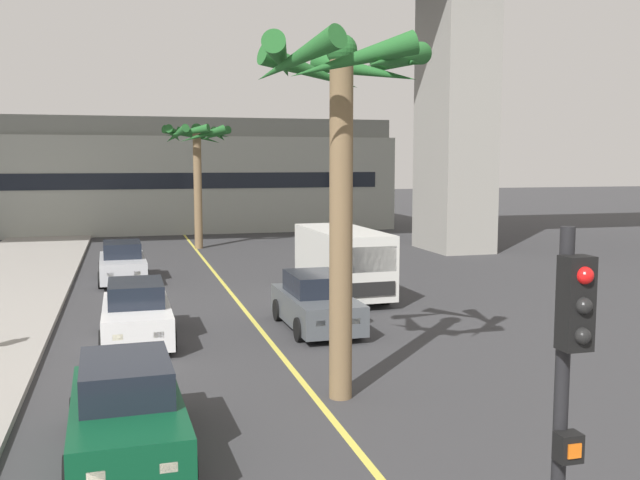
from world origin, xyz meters
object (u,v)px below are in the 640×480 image
at_px(delivery_van, 343,260).
at_px(palm_tree_mid_median, 342,113).
at_px(palm_tree_near_median, 197,146).
at_px(car_queue_third, 123,263).
at_px(car_queue_fourth, 136,314).
at_px(car_queue_second, 316,303).
at_px(car_queue_front, 127,412).
at_px(traffic_light_median_near, 566,408).

relative_size(delivery_van, palm_tree_mid_median, 0.75).
bearing_deg(palm_tree_near_median, car_queue_third, -111.64).
xyz_separation_m(car_queue_third, palm_tree_near_median, (3.91, 9.85, 4.74)).
bearing_deg(car_queue_fourth, car_queue_second, 1.32).
distance_m(car_queue_fourth, palm_tree_mid_median, 8.46).
relative_size(car_queue_fourth, palm_tree_near_median, 0.62).
distance_m(car_queue_front, car_queue_second, 9.21).
height_order(car_queue_second, car_queue_third, same).
bearing_deg(delivery_van, palm_tree_mid_median, -107.29).
bearing_deg(palm_tree_near_median, traffic_light_median_near, -90.53).
distance_m(car_queue_front, palm_tree_near_median, 27.60).
bearing_deg(traffic_light_median_near, car_queue_fourth, 103.00).
xyz_separation_m(delivery_van, palm_tree_mid_median, (-3.11, -10.00, 4.34)).
height_order(car_queue_second, delivery_van, delivery_van).
xyz_separation_m(traffic_light_median_near, palm_tree_mid_median, (0.63, 8.29, 2.91)).
bearing_deg(traffic_light_median_near, car_queue_third, 98.69).
distance_m(palm_tree_near_median, palm_tree_mid_median, 25.13).
distance_m(car_queue_third, traffic_light_median_near, 23.93).
xyz_separation_m(car_queue_third, delivery_van, (7.34, -5.28, 0.57)).
height_order(car_queue_front, delivery_van, delivery_van).
height_order(car_queue_fourth, traffic_light_median_near, traffic_light_median_near).
bearing_deg(car_queue_front, car_queue_third, 90.32).
xyz_separation_m(car_queue_second, palm_tree_near_median, (-1.36, 19.30, 4.74)).
relative_size(car_queue_third, palm_tree_mid_median, 0.58).
relative_size(traffic_light_median_near, palm_tree_near_median, 0.63).
height_order(delivery_van, traffic_light_median_near, traffic_light_median_near).
bearing_deg(car_queue_front, palm_tree_mid_median, 23.40).
xyz_separation_m(car_queue_front, car_queue_second, (5.18, 7.62, 0.00)).
height_order(car_queue_third, traffic_light_median_near, traffic_light_median_near).
relative_size(delivery_van, traffic_light_median_near, 1.26).
height_order(car_queue_second, traffic_light_median_near, traffic_light_median_near).
distance_m(car_queue_fourth, delivery_van, 8.21).
height_order(car_queue_front, palm_tree_mid_median, palm_tree_mid_median).
relative_size(car_queue_third, traffic_light_median_near, 0.99).
bearing_deg(car_queue_second, palm_tree_mid_median, -100.12).
relative_size(car_queue_second, palm_tree_mid_median, 0.58).
height_order(car_queue_second, palm_tree_near_median, palm_tree_near_median).
bearing_deg(palm_tree_near_median, delivery_van, -77.21).
distance_m(car_queue_second, traffic_light_median_near, 14.36).
height_order(car_queue_front, palm_tree_near_median, palm_tree_near_median).
distance_m(traffic_light_median_near, palm_tree_mid_median, 8.81).
xyz_separation_m(car_queue_third, palm_tree_mid_median, (4.23, -15.28, 4.90)).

